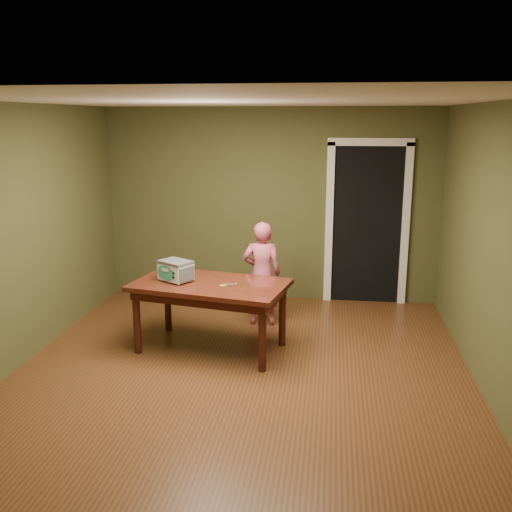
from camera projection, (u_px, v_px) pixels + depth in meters
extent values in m
plane|color=brown|center=(242.00, 373.00, 5.62)|extent=(5.00, 5.00, 0.00)
cube|color=#464826|center=(270.00, 205.00, 7.72)|extent=(4.50, 0.02, 2.60)
cube|color=#464826|center=(163.00, 349.00, 2.91)|extent=(4.50, 0.02, 2.60)
cube|color=#464826|center=(16.00, 238.00, 5.61)|extent=(0.02, 5.00, 2.60)
cube|color=#464826|center=(492.00, 252.00, 5.02)|extent=(0.02, 5.00, 2.60)
cube|color=white|center=(240.00, 100.00, 5.01)|extent=(4.50, 5.00, 0.02)
cube|color=black|center=(366.00, 222.00, 7.90)|extent=(0.90, 0.60, 2.10)
cube|color=black|center=(367.00, 226.00, 7.60)|extent=(0.90, 0.02, 2.10)
cube|color=white|center=(329.00, 225.00, 7.65)|extent=(0.10, 0.06, 2.20)
cube|color=white|center=(405.00, 227.00, 7.52)|extent=(0.10, 0.06, 2.20)
cube|color=white|center=(371.00, 142.00, 7.32)|extent=(1.10, 0.06, 0.10)
cube|color=#3E140E|center=(210.00, 285.00, 6.05)|extent=(1.74, 1.19, 0.05)
cube|color=#37130D|center=(210.00, 292.00, 6.06)|extent=(1.60, 1.05, 0.10)
cylinder|color=#37130D|center=(137.00, 322.00, 6.03)|extent=(0.08, 0.08, 0.70)
cylinder|color=#37130D|center=(168.00, 302.00, 6.68)|extent=(0.08, 0.08, 0.70)
cylinder|color=#37130D|center=(262.00, 338.00, 5.59)|extent=(0.08, 0.08, 0.70)
cylinder|color=#37130D|center=(282.00, 315.00, 6.24)|extent=(0.08, 0.08, 0.70)
cylinder|color=#4C4F54|center=(161.00, 280.00, 6.13)|extent=(0.02, 0.02, 0.01)
cylinder|color=#4C4F54|center=(174.00, 276.00, 6.26)|extent=(0.02, 0.02, 0.01)
cylinder|color=#4C4F54|center=(179.00, 284.00, 5.96)|extent=(0.02, 0.02, 0.01)
cylinder|color=#4C4F54|center=(191.00, 281.00, 6.09)|extent=(0.02, 0.02, 0.01)
cube|color=white|center=(176.00, 271.00, 6.09)|extent=(0.41, 0.38, 0.19)
cube|color=#4C4F54|center=(176.00, 262.00, 6.06)|extent=(0.41, 0.38, 0.03)
cube|color=#4C4F54|center=(165.00, 268.00, 6.19)|extent=(0.13, 0.19, 0.15)
cube|color=#4C4F54|center=(187.00, 274.00, 5.98)|extent=(0.13, 0.19, 0.15)
ellipsoid|color=teal|center=(165.00, 273.00, 6.01)|extent=(0.22, 0.14, 0.16)
cylinder|color=black|center=(173.00, 273.00, 5.93)|extent=(0.03, 0.02, 0.02)
cylinder|color=black|center=(174.00, 278.00, 5.94)|extent=(0.02, 0.02, 0.02)
cylinder|color=silver|center=(231.00, 285.00, 5.92)|extent=(0.10, 0.10, 0.02)
cylinder|color=#432916|center=(231.00, 284.00, 5.92)|extent=(0.09, 0.09, 0.01)
cube|color=#EED967|center=(228.00, 285.00, 5.95)|extent=(0.17, 0.11, 0.01)
imported|color=#C9526F|center=(262.00, 274.00, 6.83)|extent=(0.49, 0.34, 1.27)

